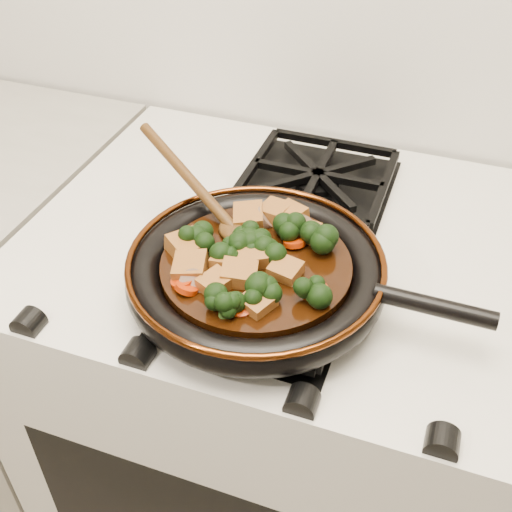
% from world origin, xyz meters
% --- Properties ---
extents(stove, '(0.76, 0.60, 0.90)m').
position_xyz_m(stove, '(0.00, 1.69, 0.45)').
color(stove, beige).
rests_on(stove, ground).
extents(burner_grate_front, '(0.23, 0.23, 0.03)m').
position_xyz_m(burner_grate_front, '(0.00, 1.55, 0.91)').
color(burner_grate_front, black).
rests_on(burner_grate_front, stove).
extents(burner_grate_back, '(0.23, 0.23, 0.03)m').
position_xyz_m(burner_grate_back, '(0.00, 1.83, 0.91)').
color(burner_grate_back, black).
rests_on(burner_grate_back, stove).
extents(skillet, '(0.45, 0.33, 0.05)m').
position_xyz_m(skillet, '(-0.00, 1.55, 0.94)').
color(skillet, black).
rests_on(skillet, burner_grate_front).
extents(braising_sauce, '(0.24, 0.24, 0.02)m').
position_xyz_m(braising_sauce, '(-0.01, 1.55, 0.95)').
color(braising_sauce, black).
rests_on(braising_sauce, skillet).
extents(tofu_cube_0, '(0.06, 0.06, 0.03)m').
position_xyz_m(tofu_cube_0, '(-0.09, 1.55, 0.97)').
color(tofu_cube_0, brown).
rests_on(tofu_cube_0, braising_sauce).
extents(tofu_cube_1, '(0.05, 0.05, 0.03)m').
position_xyz_m(tofu_cube_1, '(-0.07, 1.51, 0.97)').
color(tofu_cube_1, brown).
rests_on(tofu_cube_1, braising_sauce).
extents(tofu_cube_2, '(0.05, 0.05, 0.03)m').
position_xyz_m(tofu_cube_2, '(0.01, 1.65, 0.97)').
color(tofu_cube_2, brown).
rests_on(tofu_cube_2, braising_sauce).
extents(tofu_cube_3, '(0.05, 0.05, 0.03)m').
position_xyz_m(tofu_cube_3, '(-0.01, 1.65, 0.97)').
color(tofu_cube_3, brown).
rests_on(tofu_cube_3, braising_sauce).
extents(tofu_cube_4, '(0.06, 0.06, 0.03)m').
position_xyz_m(tofu_cube_4, '(-0.01, 1.56, 0.97)').
color(tofu_cube_4, brown).
rests_on(tofu_cube_4, braising_sauce).
extents(tofu_cube_5, '(0.05, 0.05, 0.03)m').
position_xyz_m(tofu_cube_5, '(-0.01, 1.52, 0.97)').
color(tofu_cube_5, brown).
rests_on(tofu_cube_5, braising_sauce).
extents(tofu_cube_6, '(0.04, 0.04, 0.03)m').
position_xyz_m(tofu_cube_6, '(0.04, 1.63, 0.97)').
color(tofu_cube_6, brown).
rests_on(tofu_cube_6, braising_sauce).
extents(tofu_cube_7, '(0.05, 0.06, 0.03)m').
position_xyz_m(tofu_cube_7, '(-0.04, 1.63, 0.97)').
color(tofu_cube_7, brown).
rests_on(tofu_cube_7, braising_sauce).
extents(tofu_cube_8, '(0.04, 0.04, 0.02)m').
position_xyz_m(tofu_cube_8, '(-0.04, 1.54, 0.97)').
color(tofu_cube_8, brown).
rests_on(tofu_cube_8, braising_sauce).
extents(tofu_cube_9, '(0.04, 0.05, 0.02)m').
position_xyz_m(tofu_cube_9, '(-0.03, 1.49, 0.97)').
color(tofu_cube_9, brown).
rests_on(tofu_cube_9, braising_sauce).
extents(tofu_cube_10, '(0.05, 0.05, 0.02)m').
position_xyz_m(tofu_cube_10, '(0.02, 1.48, 0.97)').
color(tofu_cube_10, brown).
rests_on(tofu_cube_10, braising_sauce).
extents(tofu_cube_11, '(0.04, 0.04, 0.02)m').
position_xyz_m(tofu_cube_11, '(0.04, 1.54, 0.97)').
color(tofu_cube_11, brown).
rests_on(tofu_cube_11, braising_sauce).
extents(broccoli_floret_0, '(0.08, 0.08, 0.07)m').
position_xyz_m(broccoli_floret_0, '(-0.08, 1.56, 0.97)').
color(broccoli_floret_0, black).
rests_on(broccoli_floret_0, braising_sauce).
extents(broccoli_floret_1, '(0.09, 0.09, 0.06)m').
position_xyz_m(broccoli_floret_1, '(0.06, 1.61, 0.97)').
color(broccoli_floret_1, black).
rests_on(broccoli_floret_1, braising_sauce).
extents(broccoli_floret_2, '(0.09, 0.09, 0.07)m').
position_xyz_m(broccoli_floret_2, '(0.03, 1.49, 0.97)').
color(broccoli_floret_2, black).
rests_on(broccoli_floret_2, braising_sauce).
extents(broccoli_floret_3, '(0.08, 0.08, 0.06)m').
position_xyz_m(broccoli_floret_3, '(0.01, 1.61, 0.97)').
color(broccoli_floret_3, black).
rests_on(broccoli_floret_3, braising_sauce).
extents(broccoli_floret_4, '(0.08, 0.09, 0.07)m').
position_xyz_m(broccoli_floret_4, '(0.08, 1.52, 0.97)').
color(broccoli_floret_4, black).
rests_on(broccoli_floret_4, braising_sauce).
extents(broccoli_floret_5, '(0.08, 0.08, 0.06)m').
position_xyz_m(broccoli_floret_5, '(-0.01, 1.58, 0.97)').
color(broccoli_floret_5, black).
rests_on(broccoli_floret_5, braising_sauce).
extents(broccoli_floret_6, '(0.08, 0.09, 0.07)m').
position_xyz_m(broccoli_floret_6, '(-0.04, 1.55, 0.97)').
color(broccoli_floret_6, black).
rests_on(broccoli_floret_6, braising_sauce).
extents(broccoli_floret_7, '(0.08, 0.08, 0.07)m').
position_xyz_m(broccoli_floret_7, '(-0.01, 1.46, 0.97)').
color(broccoli_floret_7, black).
rests_on(broccoli_floret_7, braising_sauce).
extents(broccoli_floret_8, '(0.08, 0.09, 0.06)m').
position_xyz_m(broccoli_floret_8, '(-0.02, 1.58, 0.97)').
color(broccoli_floret_8, black).
rests_on(broccoli_floret_8, braising_sauce).
extents(broccoli_floret_9, '(0.08, 0.09, 0.06)m').
position_xyz_m(broccoli_floret_9, '(0.01, 1.57, 0.97)').
color(broccoli_floret_9, black).
rests_on(broccoli_floret_9, braising_sauce).
extents(carrot_coin_0, '(0.03, 0.03, 0.02)m').
position_xyz_m(carrot_coin_0, '(0.06, 1.62, 0.96)').
color(carrot_coin_0, '#A62604').
rests_on(carrot_coin_0, braising_sauce).
extents(carrot_coin_1, '(0.03, 0.03, 0.02)m').
position_xyz_m(carrot_coin_1, '(-0.06, 1.48, 0.96)').
color(carrot_coin_1, '#A62604').
rests_on(carrot_coin_1, braising_sauce).
extents(carrot_coin_2, '(0.03, 0.03, 0.01)m').
position_xyz_m(carrot_coin_2, '(-0.07, 1.49, 0.96)').
color(carrot_coin_2, '#A62604').
rests_on(carrot_coin_2, braising_sauce).
extents(carrot_coin_3, '(0.03, 0.03, 0.02)m').
position_xyz_m(carrot_coin_3, '(0.03, 1.60, 0.96)').
color(carrot_coin_3, '#A62604').
rests_on(carrot_coin_3, braising_sauce).
extents(carrot_coin_4, '(0.03, 0.03, 0.01)m').
position_xyz_m(carrot_coin_4, '(0.08, 1.52, 0.96)').
color(carrot_coin_4, '#A62604').
rests_on(carrot_coin_4, braising_sauce).
extents(carrot_coin_5, '(0.03, 0.03, 0.02)m').
position_xyz_m(carrot_coin_5, '(0.01, 1.47, 0.96)').
color(carrot_coin_5, '#A62604').
rests_on(carrot_coin_5, braising_sauce).
extents(mushroom_slice_0, '(0.04, 0.04, 0.03)m').
position_xyz_m(mushroom_slice_0, '(-0.02, 1.64, 0.97)').
color(mushroom_slice_0, '#7D5E48').
rests_on(mushroom_slice_0, braising_sauce).
extents(mushroom_slice_1, '(0.04, 0.03, 0.03)m').
position_xyz_m(mushroom_slice_1, '(0.02, 1.64, 0.97)').
color(mushroom_slice_1, '#7D5E48').
rests_on(mushroom_slice_1, braising_sauce).
extents(mushroom_slice_2, '(0.04, 0.04, 0.03)m').
position_xyz_m(mushroom_slice_2, '(0.03, 1.63, 0.97)').
color(mushroom_slice_2, '#7D5E48').
rests_on(mushroom_slice_2, braising_sauce).
extents(mushroom_slice_3, '(0.04, 0.04, 0.03)m').
position_xyz_m(mushroom_slice_3, '(-0.06, 1.49, 0.97)').
color(mushroom_slice_3, '#7D5E48').
rests_on(mushroom_slice_3, braising_sauce).
extents(mushroom_slice_4, '(0.04, 0.04, 0.03)m').
position_xyz_m(mushroom_slice_4, '(0.03, 1.63, 0.97)').
color(mushroom_slice_4, '#7D5E48').
rests_on(mushroom_slice_4, braising_sauce).
extents(wooden_spoon, '(0.14, 0.10, 0.22)m').
position_xyz_m(wooden_spoon, '(-0.10, 1.63, 0.98)').
color(wooden_spoon, '#45290E').
rests_on(wooden_spoon, braising_sauce).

